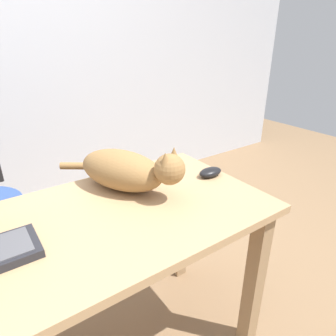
# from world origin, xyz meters

# --- Properties ---
(desk) EXTENTS (1.57, 0.63, 0.71)m
(desk) POSITION_xyz_m (0.00, 0.00, 0.61)
(desk) COLOR tan
(desk) RESTS_ON ground_plane
(cat) EXTENTS (0.32, 0.57, 0.20)m
(cat) POSITION_xyz_m (0.37, 0.13, 0.79)
(cat) COLOR olive
(cat) RESTS_ON desk
(computer_mouse) EXTENTS (0.11, 0.06, 0.04)m
(computer_mouse) POSITION_xyz_m (0.71, 0.03, 0.73)
(computer_mouse) COLOR black
(computer_mouse) RESTS_ON desk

